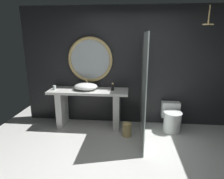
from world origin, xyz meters
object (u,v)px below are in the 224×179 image
object	(u,v)px
tumbler_cup	(54,88)
round_wall_mirror	(90,60)
rain_shower_head	(208,22)
vessel_sink	(86,87)
toilet	(172,118)
waste_bin	(127,129)
soap_dispenser	(112,87)

from	to	relation	value
tumbler_cup	round_wall_mirror	xyz separation A→B (m)	(0.74, 0.32, 0.57)
round_wall_mirror	rain_shower_head	xyz separation A→B (m)	(2.27, -0.42, 0.74)
vessel_sink	tumbler_cup	world-z (taller)	vessel_sink
round_wall_mirror	toilet	world-z (taller)	round_wall_mirror
round_wall_mirror	tumbler_cup	bearing A→B (deg)	-156.31
tumbler_cup	waste_bin	xyz separation A→B (m)	(1.59, -0.34, -0.74)
vessel_sink	tumbler_cup	xyz separation A→B (m)	(-0.68, -0.06, -0.03)
soap_dispenser	vessel_sink	bearing A→B (deg)	-179.31
toilet	waste_bin	size ratio (longest dim) A/B	1.94
vessel_sink	waste_bin	world-z (taller)	vessel_sink
tumbler_cup	waste_bin	world-z (taller)	tumbler_cup
toilet	waste_bin	xyz separation A→B (m)	(-0.95, -0.39, -0.12)
vessel_sink	soap_dispenser	size ratio (longest dim) A/B	3.16
vessel_sink	waste_bin	size ratio (longest dim) A/B	1.70
tumbler_cup	soap_dispenser	size ratio (longest dim) A/B	0.59
round_wall_mirror	rain_shower_head	distance (m)	2.43
soap_dispenser	toilet	xyz separation A→B (m)	(1.28, -0.01, -0.65)
rain_shower_head	waste_bin	size ratio (longest dim) A/B	1.14
vessel_sink	tumbler_cup	distance (m)	0.68
rain_shower_head	waste_bin	world-z (taller)	rain_shower_head
rain_shower_head	soap_dispenser	bearing A→B (deg)	174.83
tumbler_cup	soap_dispenser	xyz separation A→B (m)	(1.26, 0.06, 0.02)
tumbler_cup	rain_shower_head	xyz separation A→B (m)	(3.01, -0.10, 1.31)
round_wall_mirror	waste_bin	distance (m)	1.70
vessel_sink	soap_dispenser	bearing A→B (deg)	0.69
tumbler_cup	waste_bin	distance (m)	1.79
vessel_sink	rain_shower_head	size ratio (longest dim) A/B	1.50
vessel_sink	tumbler_cup	bearing A→B (deg)	-175.27
vessel_sink	round_wall_mirror	size ratio (longest dim) A/B	0.51
rain_shower_head	tumbler_cup	bearing A→B (deg)	178.19
soap_dispenser	toilet	world-z (taller)	soap_dispenser
round_wall_mirror	waste_bin	size ratio (longest dim) A/B	3.35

